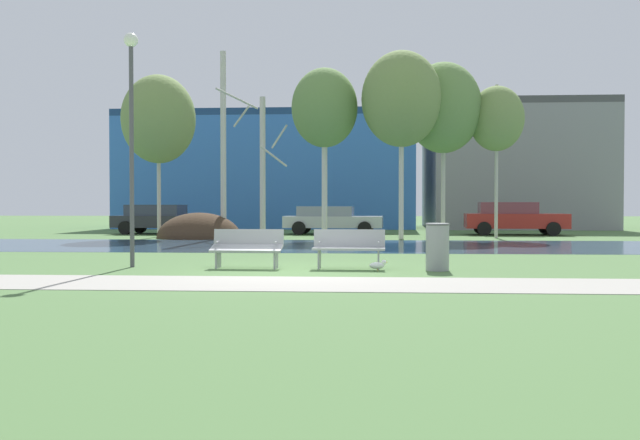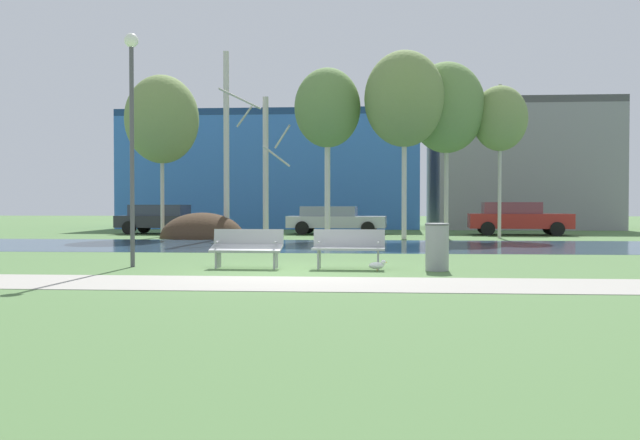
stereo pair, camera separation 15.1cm
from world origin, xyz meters
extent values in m
plane|color=#4C703D|center=(0.00, 10.00, 0.00)|extent=(120.00, 120.00, 0.00)
cube|color=#9E998E|center=(0.00, -2.13, 0.01)|extent=(60.00, 2.30, 0.01)
cube|color=#2D475B|center=(0.00, 9.28, 0.00)|extent=(80.00, 7.40, 0.01)
ellipsoid|color=#423021|center=(-5.52, 14.36, 0.00)|extent=(3.59, 3.08, 2.17)
cube|color=#9EA0A3|center=(-1.14, 0.74, 0.45)|extent=(1.61, 0.52, 0.17)
cube|color=#9EA0A3|center=(-1.13, 1.02, 0.67)|extent=(1.60, 0.13, 0.40)
cube|color=#9EA0A3|center=(-1.80, 0.82, 0.23)|extent=(0.05, 0.43, 0.45)
cube|color=#9EA0A3|center=(-0.48, 0.79, 0.23)|extent=(0.05, 0.43, 0.45)
cylinder|color=#9EA0A3|center=(-1.80, 0.78, 0.59)|extent=(0.05, 0.28, 0.04)
cylinder|color=#9EA0A3|center=(-0.49, 0.75, 0.59)|extent=(0.05, 0.28, 0.04)
cube|color=#9EA0A3|center=(1.14, 0.74, 0.45)|extent=(1.61, 0.52, 0.05)
cube|color=#9EA0A3|center=(1.15, 1.02, 0.67)|extent=(1.60, 0.13, 0.40)
cube|color=#9EA0A3|center=(0.49, 0.82, 0.23)|extent=(0.05, 0.43, 0.45)
cube|color=#9EA0A3|center=(1.80, 0.79, 0.23)|extent=(0.05, 0.43, 0.45)
cylinder|color=#9EA0A3|center=(0.49, 0.78, 0.59)|extent=(0.05, 0.28, 0.04)
cylinder|color=#9EA0A3|center=(1.80, 0.75, 0.59)|extent=(0.05, 0.28, 0.04)
cylinder|color=gray|center=(3.06, 0.55, 0.51)|extent=(0.50, 0.50, 1.03)
torus|color=#545557|center=(3.06, 0.55, 1.00)|extent=(0.53, 0.53, 0.04)
ellipsoid|color=white|center=(1.76, 0.32, 0.12)|extent=(0.33, 0.15, 0.15)
sphere|color=white|center=(1.90, 0.32, 0.19)|extent=(0.10, 0.10, 0.10)
cone|color=gold|center=(1.96, 0.32, 0.19)|extent=(0.06, 0.03, 0.03)
cylinder|color=gold|center=(1.77, 0.29, 0.05)|extent=(0.01, 0.01, 0.10)
cylinder|color=gold|center=(1.77, 0.35, 0.05)|extent=(0.01, 0.01, 0.10)
cylinder|color=#4C4C51|center=(-3.81, 0.94, 2.51)|extent=(0.10, 0.10, 5.01)
sphere|color=white|center=(-3.81, 0.94, 5.16)|extent=(0.32, 0.32, 0.32)
cylinder|color=#BCB7A8|center=(-7.51, 15.19, 3.31)|extent=(0.17, 0.17, 6.63)
ellipsoid|color=olive|center=(-7.51, 15.19, 5.17)|extent=(3.22, 3.22, 3.87)
cylinder|color=beige|center=(-4.48, 14.41, 3.96)|extent=(0.24, 0.24, 7.91)
cylinder|color=beige|center=(-3.79, 14.88, 5.21)|extent=(0.95, 1.33, 0.77)
cylinder|color=beige|center=(-3.73, 13.64, 5.79)|extent=(1.55, 1.50, 0.71)
cylinder|color=beige|center=(-2.84, 14.71, 3.01)|extent=(0.24, 0.24, 6.02)
cylinder|color=beige|center=(-2.18, 15.16, 4.36)|extent=(0.86, 1.20, 0.92)
cylinder|color=beige|center=(-2.30, 14.15, 3.45)|extent=(1.07, 1.04, 0.84)
cylinder|color=beige|center=(-0.18, 14.52, 3.53)|extent=(0.24, 0.24, 7.06)
ellipsoid|color=#668947|center=(-0.18, 14.52, 5.50)|extent=(2.79, 2.79, 3.34)
cylinder|color=beige|center=(3.01, 14.00, 3.70)|extent=(0.21, 0.21, 7.39)
ellipsoid|color=olive|center=(3.01, 14.00, 5.77)|extent=(3.29, 3.29, 3.95)
cylinder|color=#BCB7A8|center=(4.85, 15.08, 3.55)|extent=(0.18, 0.18, 7.10)
ellipsoid|color=#668947|center=(4.85, 15.08, 5.54)|extent=(3.21, 3.21, 3.85)
cylinder|color=#BCB7A8|center=(7.09, 15.16, 3.25)|extent=(0.15, 0.15, 6.50)
ellipsoid|color=olive|center=(7.09, 15.16, 5.07)|extent=(2.30, 2.30, 2.76)
cube|color=#282B30|center=(-8.18, 18.14, 0.60)|extent=(4.81, 2.10, 0.57)
cube|color=#2F3648|center=(-8.56, 18.16, 1.15)|extent=(2.73, 1.75, 0.53)
cylinder|color=black|center=(-6.58, 18.93, 0.32)|extent=(0.65, 0.26, 0.64)
cylinder|color=black|center=(-6.70, 17.14, 0.32)|extent=(0.65, 0.26, 0.64)
cylinder|color=black|center=(-9.67, 19.13, 0.32)|extent=(0.65, 0.26, 0.64)
cylinder|color=black|center=(-9.79, 17.35, 0.32)|extent=(0.65, 0.26, 0.64)
cube|color=#B2B5BC|center=(0.04, 18.32, 0.60)|extent=(4.78, 2.06, 0.55)
cube|color=gray|center=(-0.34, 18.34, 1.10)|extent=(2.71, 1.71, 0.46)
cylinder|color=black|center=(1.63, 19.09, 0.32)|extent=(0.65, 0.26, 0.64)
cylinder|color=black|center=(1.51, 17.34, 0.32)|extent=(0.65, 0.26, 0.64)
cylinder|color=black|center=(-1.44, 19.29, 0.32)|extent=(0.65, 0.26, 0.64)
cylinder|color=black|center=(-1.56, 17.55, 0.32)|extent=(0.65, 0.26, 0.64)
cube|color=maroon|center=(8.57, 18.17, 0.66)|extent=(4.75, 2.13, 0.68)
cube|color=brown|center=(8.20, 18.19, 1.27)|extent=(2.70, 1.77, 0.53)
cylinder|color=black|center=(10.16, 18.97, 0.32)|extent=(0.65, 0.26, 0.64)
cylinder|color=black|center=(10.04, 17.15, 0.32)|extent=(0.65, 0.26, 0.64)
cylinder|color=black|center=(7.11, 19.18, 0.32)|extent=(0.65, 0.26, 0.64)
cylinder|color=black|center=(6.98, 17.36, 0.32)|extent=(0.65, 0.26, 0.64)
cube|color=#3870C6|center=(-4.40, 27.84, 3.28)|extent=(17.62, 6.88, 6.55)
cube|color=navy|center=(-4.40, 27.84, 6.75)|extent=(17.62, 6.88, 0.40)
cube|color=gray|center=(10.55, 28.40, 3.50)|extent=(10.16, 8.96, 7.01)
cube|color=#48484B|center=(10.55, 28.40, 7.21)|extent=(10.16, 8.96, 0.40)
camera|label=1|loc=(1.47, -14.36, 1.43)|focal=38.46mm
camera|label=2|loc=(1.62, -14.35, 1.43)|focal=38.46mm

